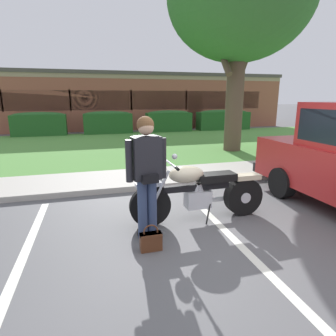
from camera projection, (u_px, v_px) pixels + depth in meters
ground_plane at (244, 246)px, 3.83m from camera, size 140.00×140.00×0.00m
curb_strip at (180, 184)px, 6.39m from camera, size 60.00×0.20×0.12m
concrete_walk at (170, 175)px, 7.19m from camera, size 60.00×1.50×0.08m
grass_lawn at (136, 145)px, 11.88m from camera, size 60.00×8.54×0.06m
stall_stripe_0 at (17, 271)px, 3.27m from camera, size 0.20×4.40×0.01m
stall_stripe_1 at (234, 239)px, 4.00m from camera, size 0.20×4.40×0.01m
motorcycle at (204, 191)px, 4.57m from camera, size 2.24×0.82×1.18m
rider_person at (147, 170)px, 3.84m from camera, size 0.57×0.33×1.70m
handbag at (151, 240)px, 3.69m from camera, size 0.28×0.13×0.36m
hedge_left at (39, 124)px, 14.43m from camera, size 2.60×0.90×1.24m
hedge_center_left at (108, 122)px, 15.34m from camera, size 2.55×0.90×1.24m
hedge_center_right at (169, 121)px, 16.24m from camera, size 2.53×0.90×1.24m
hedge_right at (223, 120)px, 17.15m from camera, size 3.17×0.90×1.24m
brick_building at (122, 100)px, 21.30m from camera, size 20.42×9.65×3.44m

